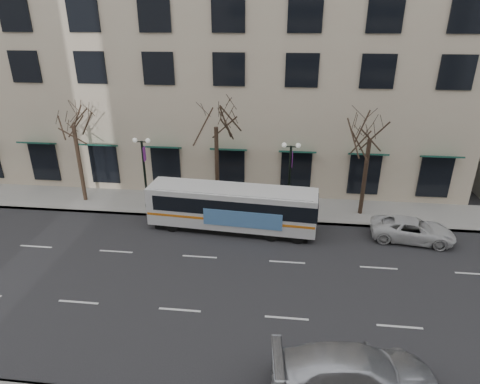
# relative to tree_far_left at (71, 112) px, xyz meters

# --- Properties ---
(ground) EXTENTS (160.00, 160.00, 0.00)m
(ground) POSITION_rel_tree_far_left_xyz_m (10.00, -8.80, -6.70)
(ground) COLOR black
(ground) RESTS_ON ground
(sidewalk_far) EXTENTS (80.00, 4.00, 0.15)m
(sidewalk_far) POSITION_rel_tree_far_left_xyz_m (15.00, 0.20, -6.62)
(sidewalk_far) COLOR gray
(sidewalk_far) RESTS_ON ground
(building_hotel) EXTENTS (40.00, 20.00, 24.00)m
(building_hotel) POSITION_rel_tree_far_left_xyz_m (8.00, 12.20, 5.30)
(building_hotel) COLOR #C6B197
(building_hotel) RESTS_ON ground
(tree_far_left) EXTENTS (3.60, 3.60, 8.34)m
(tree_far_left) POSITION_rel_tree_far_left_xyz_m (0.00, 0.00, 0.00)
(tree_far_left) COLOR black
(tree_far_left) RESTS_ON ground
(tree_far_mid) EXTENTS (3.60, 3.60, 8.55)m
(tree_far_mid) POSITION_rel_tree_far_left_xyz_m (10.00, 0.00, 0.21)
(tree_far_mid) COLOR black
(tree_far_mid) RESTS_ON ground
(tree_far_right) EXTENTS (3.60, 3.60, 8.06)m
(tree_far_right) POSITION_rel_tree_far_left_xyz_m (20.00, 0.00, -0.28)
(tree_far_right) COLOR black
(tree_far_right) RESTS_ON ground
(lamp_post_left) EXTENTS (1.22, 0.45, 5.21)m
(lamp_post_left) POSITION_rel_tree_far_left_xyz_m (5.01, -0.60, -3.75)
(lamp_post_left) COLOR black
(lamp_post_left) RESTS_ON ground
(lamp_post_right) EXTENTS (1.22, 0.45, 5.21)m
(lamp_post_right) POSITION_rel_tree_far_left_xyz_m (15.01, -0.60, -3.75)
(lamp_post_right) COLOR black
(lamp_post_right) RESTS_ON ground
(city_bus) EXTENTS (10.82, 3.15, 2.89)m
(city_bus) POSITION_rel_tree_far_left_xyz_m (11.50, -3.01, -5.12)
(city_bus) COLOR silver
(city_bus) RESTS_ON ground
(silver_car) EXTENTS (6.25, 3.02, 1.75)m
(silver_car) POSITION_rel_tree_far_left_xyz_m (17.44, -14.75, -5.82)
(silver_car) COLOR #B9BBC1
(silver_car) RESTS_ON ground
(white_pickup) EXTENTS (5.16, 2.86, 1.37)m
(white_pickup) POSITION_rel_tree_far_left_xyz_m (22.59, -3.11, -6.01)
(white_pickup) COLOR silver
(white_pickup) RESTS_ON ground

